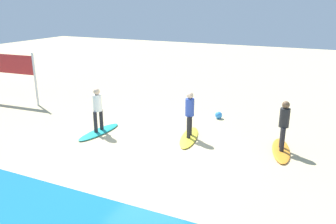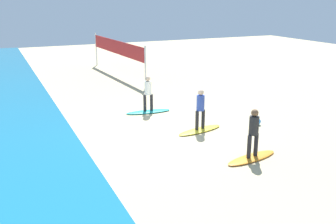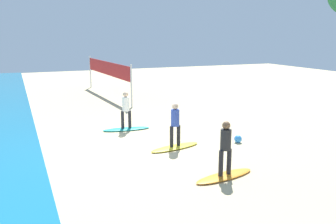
# 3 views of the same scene
# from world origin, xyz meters

# --- Properties ---
(ground_plane) EXTENTS (60.00, 60.00, 0.00)m
(ground_plane) POSITION_xyz_m (0.00, 0.00, 0.00)
(ground_plane) COLOR #CCB789
(surfboard_orange) EXTENTS (0.93, 2.17, 0.09)m
(surfboard_orange) POSITION_xyz_m (-3.89, -1.87, 0.04)
(surfboard_orange) COLOR orange
(surfboard_orange) RESTS_ON ground
(surfer_orange) EXTENTS (0.32, 0.45, 1.64)m
(surfer_orange) POSITION_xyz_m (-3.89, -1.87, 1.04)
(surfer_orange) COLOR #232328
(surfer_orange) RESTS_ON surfboard_orange
(surfboard_yellow) EXTENTS (0.98, 2.17, 0.09)m
(surfboard_yellow) POSITION_xyz_m (-0.72, -1.66, 0.04)
(surfboard_yellow) COLOR yellow
(surfboard_yellow) RESTS_ON ground
(surfer_yellow) EXTENTS (0.32, 0.45, 1.64)m
(surfer_yellow) POSITION_xyz_m (-0.72, -1.66, 1.04)
(surfer_yellow) COLOR #232328
(surfer_yellow) RESTS_ON surfboard_yellow
(surfboard_teal) EXTENTS (0.76, 2.14, 0.09)m
(surfboard_teal) POSITION_xyz_m (2.55, -0.73, 0.04)
(surfboard_teal) COLOR teal
(surfboard_teal) RESTS_ON ground
(surfer_teal) EXTENTS (0.32, 0.46, 1.64)m
(surfer_teal) POSITION_xyz_m (2.55, -0.73, 1.04)
(surfer_teal) COLOR #232328
(surfer_teal) RESTS_ON surfboard_teal
(volleyball_net) EXTENTS (9.08, 0.70, 2.50)m
(volleyball_net) POSITION_xyz_m (11.82, -2.18, 1.79)
(volleyball_net) COLOR silver
(volleyball_net) RESTS_ON ground
(beach_ball) EXTENTS (0.30, 0.30, 0.30)m
(beach_ball) POSITION_xyz_m (-1.03, -4.24, 0.15)
(beach_ball) COLOR #338CE5
(beach_ball) RESTS_ON ground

